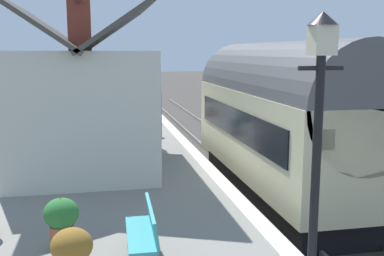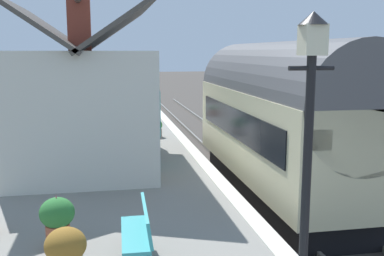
% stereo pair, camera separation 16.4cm
% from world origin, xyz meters
% --- Properties ---
extents(ground_plane, '(160.00, 160.00, 0.00)m').
position_xyz_m(ground_plane, '(0.00, 0.00, 0.00)').
color(ground_plane, '#423D38').
extents(platform, '(32.00, 5.57, 0.90)m').
position_xyz_m(platform, '(0.00, 3.79, 0.45)').
color(platform, gray).
rests_on(platform, ground).
extents(platform_edge_coping, '(32.00, 0.36, 0.02)m').
position_xyz_m(platform_edge_coping, '(0.00, 1.18, 0.91)').
color(platform_edge_coping, beige).
rests_on(platform_edge_coping, platform).
extents(rail_near, '(52.00, 0.08, 0.14)m').
position_xyz_m(rail_near, '(0.00, -1.62, 0.07)').
color(rail_near, gray).
rests_on(rail_near, ground).
extents(rail_far, '(52.00, 0.08, 0.14)m').
position_xyz_m(rail_far, '(0.00, -0.18, 0.07)').
color(rail_far, gray).
rests_on(rail_far, ground).
extents(train, '(8.60, 2.73, 4.32)m').
position_xyz_m(train, '(0.46, -0.90, 2.21)').
color(train, black).
rests_on(train, ground).
extents(station_building, '(6.65, 3.87, 5.76)m').
position_xyz_m(station_building, '(1.98, 4.48, 2.61)').
color(station_building, silver).
rests_on(station_building, platform).
extents(bench_by_lamp, '(1.41, 0.47, 0.88)m').
position_xyz_m(bench_by_lamp, '(-4.79, 3.45, 1.38)').
color(bench_by_lamp, teal).
rests_on(bench_by_lamp, platform).
extents(bench_mid_platform, '(1.41, 0.46, 0.88)m').
position_xyz_m(bench_mid_platform, '(8.75, 3.52, 1.38)').
color(bench_mid_platform, teal).
rests_on(bench_mid_platform, platform).
extents(planter_bench_left, '(0.74, 0.32, 0.56)m').
position_xyz_m(planter_bench_left, '(10.38, 2.28, 1.17)').
color(planter_bench_left, '#9E5138').
rests_on(planter_bench_left, platform).
extents(planter_edge_far, '(0.45, 0.45, 0.69)m').
position_xyz_m(planter_edge_far, '(5.34, 2.08, 1.23)').
color(planter_edge_far, gray).
rests_on(planter_edge_far, platform).
extents(planter_corner_building, '(0.56, 0.56, 0.91)m').
position_xyz_m(planter_corner_building, '(-4.06, 4.70, 1.40)').
color(planter_corner_building, '#9E5138').
rests_on(planter_corner_building, platform).
extents(planter_by_door, '(0.56, 0.56, 0.82)m').
position_xyz_m(planter_by_door, '(-5.29, 4.47, 1.35)').
color(planter_by_door, black).
rests_on(planter_by_door, platform).
extents(lamp_post_platform, '(0.32, 0.50, 3.56)m').
position_xyz_m(lamp_post_platform, '(-6.81, 1.75, 3.40)').
color(lamp_post_platform, black).
rests_on(lamp_post_platform, platform).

